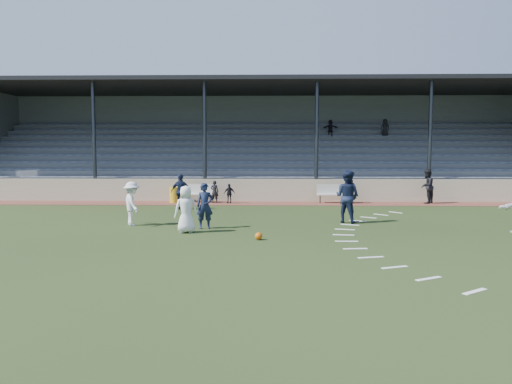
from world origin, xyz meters
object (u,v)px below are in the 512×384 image
football (259,236)px  player_navy_lead (205,206)px  bench_right (336,192)px  player_white_lead (186,209)px  official (427,186)px  bench_left (195,191)px  trash_bin (175,195)px

football → player_navy_lead: bearing=132.1°
bench_right → player_white_lead: bearing=-125.9°
official → football: bearing=-1.0°
bench_right → bench_left: bearing=177.2°
official → bench_left: bearing=-53.5°
trash_bin → bench_left: bearing=14.9°
trash_bin → football: size_ratio=3.44×
player_white_lead → player_navy_lead: player_navy_lead is taller
player_navy_lead → player_white_lead: bearing=-132.2°
bench_left → trash_bin: 1.06m
player_navy_lead → official: size_ratio=0.91×
player_white_lead → trash_bin: bearing=-95.0°
official → bench_right: bearing=-54.6°
bench_left → trash_bin: bearing=-158.3°
player_navy_lead → trash_bin: bearing=96.4°
trash_bin → football: trash_bin is taller
football → player_navy_lead: player_navy_lead is taller
bench_left → bench_right: bearing=5.9°
trash_bin → football: bearing=-66.2°
bench_right → player_white_lead: 11.28m
trash_bin → official: bearing=-0.3°
bench_left → football: bench_left is taller
bench_left → bench_right: size_ratio=1.01×
bench_right → player_white_lead: player_white_lead is taller
trash_bin → official: (13.07, -0.06, 0.49)m
player_white_lead → bench_left: bearing=-101.3°
bench_left → player_navy_lead: player_navy_lead is taller
bench_left → player_navy_lead: size_ratio=1.25×
bench_left → football: size_ratio=8.61×
football → bench_right: bearing=70.2°
trash_bin → player_navy_lead: bearing=-72.3°
bench_left → football: (3.61, -10.75, -0.47)m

